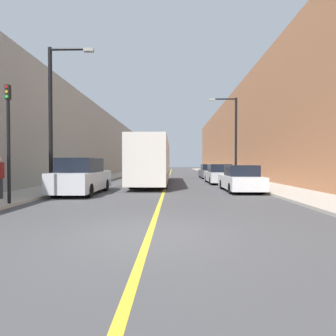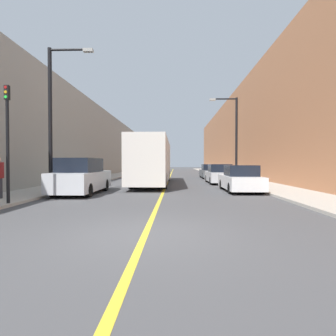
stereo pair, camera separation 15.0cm
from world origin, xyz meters
name	(u,v)px [view 1 (the left image)]	position (x,y,z in m)	size (l,w,h in m)	color
ground_plane	(149,234)	(0.00, 0.00, 0.00)	(200.00, 200.00, 0.00)	#474749
sidewalk_left	(119,174)	(-6.96, 30.00, 0.06)	(2.89, 72.00, 0.12)	#B2AA9E
sidewalk_right	(220,175)	(6.96, 30.00, 0.06)	(2.89, 72.00, 0.12)	#B2AA9E
building_row_left	(94,144)	(-10.41, 30.00, 4.25)	(4.00, 72.00, 8.50)	gray
building_row_right	(246,134)	(10.41, 30.00, 5.56)	(4.00, 72.00, 11.13)	#B2724C
road_center_line	(170,175)	(0.00, 30.00, 0.00)	(0.16, 72.00, 0.01)	gold
bus	(153,161)	(-1.07, 14.33, 1.82)	(2.43, 11.91, 3.39)	silver
parked_suv_left	(82,177)	(-4.37, 7.93, 0.89)	(1.94, 4.92, 1.92)	silver
car_right_near	(240,180)	(4.46, 9.26, 0.69)	(1.85, 4.20, 1.53)	silver
car_right_mid	(219,175)	(4.25, 15.32, 0.70)	(1.86, 4.48, 1.56)	silver
car_right_far	(209,172)	(4.42, 22.39, 0.69)	(1.90, 4.79, 1.53)	#51565B
street_lamp_left	(54,111)	(-5.62, 7.41, 4.37)	(2.37, 0.24, 7.49)	black
street_lamp_right	(233,134)	(5.61, 16.17, 4.13)	(2.37, 0.24, 7.02)	black
traffic_light	(9,139)	(-5.72, 3.78, 2.56)	(0.16, 0.18, 4.50)	black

